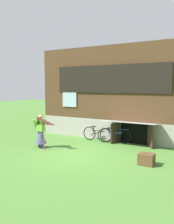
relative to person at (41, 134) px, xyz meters
The scene contains 7 objects.
ground_plane 2.17m from the person, ahead, with size 60.00×60.00×0.00m, color #4C7F33.
log_house 6.24m from the person, 69.79° to the left, with size 8.32×6.65×4.82m.
person is the anchor object (origin of this frame).
kite 0.80m from the person, 58.27° to the right, with size 0.82×0.86×1.41m.
bicycle_blue 3.55m from the person, 44.59° to the left, with size 1.63×0.41×0.76m.
bicycle_black 2.96m from the person, 56.62° to the left, with size 1.65×0.08×0.75m.
wooden_crate 4.85m from the person, ahead, with size 0.53×0.45×0.40m, color brown.
Camera 1 is at (5.05, -7.93, 2.77)m, focal length 38.16 mm.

